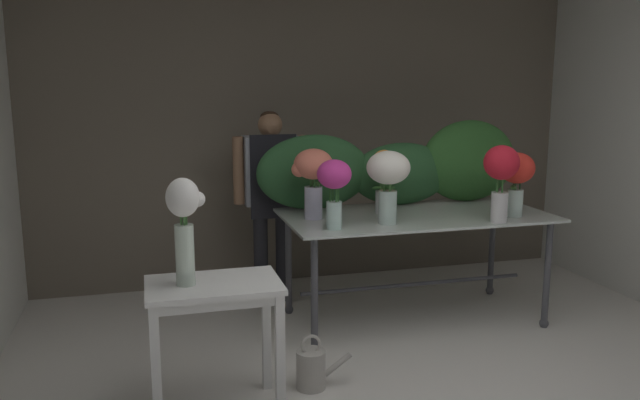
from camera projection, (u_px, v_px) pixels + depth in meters
ground_plane at (366, 339)px, 4.69m from camera, size 7.14×7.14×0.00m
wall_back at (310, 132)px, 5.97m from camera, size 5.13×0.12×2.76m
display_table_glass at (415, 229)px, 4.94m from camera, size 2.01×1.01×0.85m
side_table_white at (214, 303)px, 3.56m from camera, size 0.73×0.48×0.76m
florist at (271, 186)px, 5.33m from camera, size 0.62×0.24×1.60m
foliage_backdrop at (405, 168)px, 5.24m from camera, size 2.21×0.31×0.68m
vase_ivory_stock at (388, 176)px, 4.52m from camera, size 0.31×0.31×0.52m
vase_crimson_ranunculus at (502, 172)px, 4.57m from camera, size 0.26×0.25×0.55m
vase_sunset_tulips at (383, 175)px, 4.90m from camera, size 0.25×0.20×0.49m
vase_scarlet_peonies at (517, 175)px, 4.77m from camera, size 0.26×0.26×0.48m
vase_coral_lilies at (313, 174)px, 4.69m from camera, size 0.31×0.29×0.52m
vase_magenta_hydrangea at (334, 183)px, 4.36m from camera, size 0.24×0.24×0.48m
vase_white_roses_tall at (184, 223)px, 3.44m from camera, size 0.21×0.18×0.59m
watering_can at (312, 368)px, 3.93m from camera, size 0.35×0.18×0.34m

